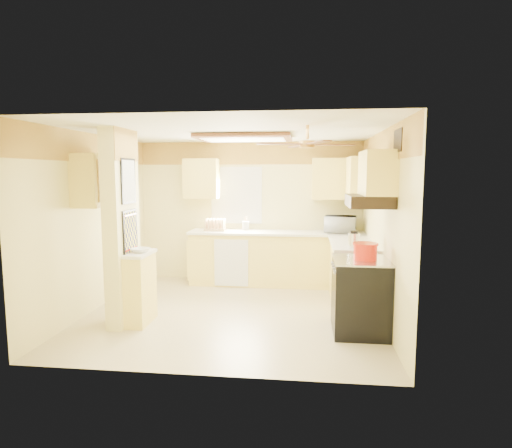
# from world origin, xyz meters

# --- Properties ---
(floor) EXTENTS (4.00, 4.00, 0.00)m
(floor) POSITION_xyz_m (0.00, 0.00, 0.00)
(floor) COLOR #C9B78B
(floor) RESTS_ON ground
(ceiling) EXTENTS (4.00, 4.00, 0.00)m
(ceiling) POSITION_xyz_m (0.00, 0.00, 2.50)
(ceiling) COLOR white
(ceiling) RESTS_ON wall_back
(wall_back) EXTENTS (4.00, 0.00, 4.00)m
(wall_back) POSITION_xyz_m (0.00, 1.90, 1.25)
(wall_back) COLOR #F0E393
(wall_back) RESTS_ON floor
(wall_front) EXTENTS (4.00, 0.00, 4.00)m
(wall_front) POSITION_xyz_m (0.00, -1.90, 1.25)
(wall_front) COLOR #F0E393
(wall_front) RESTS_ON floor
(wall_left) EXTENTS (0.00, 3.80, 3.80)m
(wall_left) POSITION_xyz_m (-2.00, 0.00, 1.25)
(wall_left) COLOR #F0E393
(wall_left) RESTS_ON floor
(wall_right) EXTENTS (0.00, 3.80, 3.80)m
(wall_right) POSITION_xyz_m (2.00, 0.00, 1.25)
(wall_right) COLOR #F0E393
(wall_right) RESTS_ON floor
(wallpaper_border) EXTENTS (4.00, 0.02, 0.40)m
(wallpaper_border) POSITION_xyz_m (0.00, 1.88, 2.30)
(wallpaper_border) COLOR #FFC74B
(wallpaper_border) RESTS_ON wall_back
(partition_column) EXTENTS (0.20, 0.70, 2.50)m
(partition_column) POSITION_xyz_m (-1.35, -0.55, 1.25)
(partition_column) COLOR #F0E393
(partition_column) RESTS_ON floor
(partition_ledge) EXTENTS (0.25, 0.55, 0.90)m
(partition_ledge) POSITION_xyz_m (-1.13, -0.55, 0.45)
(partition_ledge) COLOR #FFE667
(partition_ledge) RESTS_ON floor
(ledge_top) EXTENTS (0.28, 0.58, 0.04)m
(ledge_top) POSITION_xyz_m (-1.13, -0.55, 0.92)
(ledge_top) COLOR silver
(ledge_top) RESTS_ON partition_ledge
(lower_cabinets_back) EXTENTS (3.00, 0.60, 0.90)m
(lower_cabinets_back) POSITION_xyz_m (0.50, 1.60, 0.45)
(lower_cabinets_back) COLOR #FFE667
(lower_cabinets_back) RESTS_ON floor
(lower_cabinets_right) EXTENTS (0.60, 1.40, 0.90)m
(lower_cabinets_right) POSITION_xyz_m (1.70, 0.60, 0.45)
(lower_cabinets_right) COLOR #FFE667
(lower_cabinets_right) RESTS_ON floor
(countertop_back) EXTENTS (3.04, 0.64, 0.04)m
(countertop_back) POSITION_xyz_m (0.50, 1.59, 0.92)
(countertop_back) COLOR silver
(countertop_back) RESTS_ON lower_cabinets_back
(countertop_right) EXTENTS (0.64, 1.44, 0.04)m
(countertop_right) POSITION_xyz_m (1.69, 0.60, 0.92)
(countertop_right) COLOR silver
(countertop_right) RESTS_ON lower_cabinets_right
(dishwasher_panel) EXTENTS (0.58, 0.02, 0.80)m
(dishwasher_panel) POSITION_xyz_m (-0.25, 1.29, 0.43)
(dishwasher_panel) COLOR white
(dishwasher_panel) RESTS_ON lower_cabinets_back
(window) EXTENTS (0.92, 0.02, 1.02)m
(window) POSITION_xyz_m (-0.25, 1.89, 1.55)
(window) COLOR white
(window) RESTS_ON wall_back
(upper_cab_back_left) EXTENTS (0.60, 0.35, 0.70)m
(upper_cab_back_left) POSITION_xyz_m (-0.85, 1.72, 1.85)
(upper_cab_back_left) COLOR #FFE667
(upper_cab_back_left) RESTS_ON wall_back
(upper_cab_back_right) EXTENTS (0.90, 0.35, 0.70)m
(upper_cab_back_right) POSITION_xyz_m (1.55, 1.72, 1.85)
(upper_cab_back_right) COLOR #FFE667
(upper_cab_back_right) RESTS_ON wall_back
(upper_cab_right) EXTENTS (0.35, 1.00, 0.70)m
(upper_cab_right) POSITION_xyz_m (1.82, 1.25, 1.85)
(upper_cab_right) COLOR #FFE667
(upper_cab_right) RESTS_ON wall_right
(upper_cab_left_wall) EXTENTS (0.35, 0.75, 0.70)m
(upper_cab_left_wall) POSITION_xyz_m (-1.82, -0.25, 1.85)
(upper_cab_left_wall) COLOR #FFE667
(upper_cab_left_wall) RESTS_ON wall_left
(upper_cab_over_stove) EXTENTS (0.35, 0.76, 0.52)m
(upper_cab_over_stove) POSITION_xyz_m (1.82, -0.55, 1.95)
(upper_cab_over_stove) COLOR #FFE667
(upper_cab_over_stove) RESTS_ON wall_right
(stove) EXTENTS (0.68, 0.77, 0.92)m
(stove) POSITION_xyz_m (1.67, -0.55, 0.46)
(stove) COLOR black
(stove) RESTS_ON floor
(range_hood) EXTENTS (0.50, 0.76, 0.14)m
(range_hood) POSITION_xyz_m (1.74, -0.55, 1.62)
(range_hood) COLOR black
(range_hood) RESTS_ON upper_cab_over_stove
(poster_menu) EXTENTS (0.02, 0.42, 0.57)m
(poster_menu) POSITION_xyz_m (-1.24, -0.55, 1.85)
(poster_menu) COLOR black
(poster_menu) RESTS_ON partition_column
(poster_nashville) EXTENTS (0.02, 0.42, 0.57)m
(poster_nashville) POSITION_xyz_m (-1.24, -0.55, 1.20)
(poster_nashville) COLOR black
(poster_nashville) RESTS_ON partition_column
(ceiling_light_panel) EXTENTS (1.35, 0.95, 0.06)m
(ceiling_light_panel) POSITION_xyz_m (0.10, 0.50, 2.46)
(ceiling_light_panel) COLOR brown
(ceiling_light_panel) RESTS_ON ceiling
(ceiling_fan) EXTENTS (1.15, 1.15, 0.26)m
(ceiling_fan) POSITION_xyz_m (1.00, -0.70, 2.29)
(ceiling_fan) COLOR gold
(ceiling_fan) RESTS_ON ceiling
(vent_grate) EXTENTS (0.02, 0.40, 0.25)m
(vent_grate) POSITION_xyz_m (1.98, -0.90, 2.30)
(vent_grate) COLOR black
(vent_grate) RESTS_ON wall_right
(microwave) EXTENTS (0.57, 0.43, 0.28)m
(microwave) POSITION_xyz_m (1.59, 1.59, 1.08)
(microwave) COLOR white
(microwave) RESTS_ON countertop_back
(bowl) EXTENTS (0.27, 0.27, 0.06)m
(bowl) POSITION_xyz_m (-1.10, -0.57, 0.97)
(bowl) COLOR white
(bowl) RESTS_ON ledge_top
(dutch_oven) EXTENTS (0.30, 0.30, 0.20)m
(dutch_oven) POSITION_xyz_m (1.71, -0.57, 1.02)
(dutch_oven) COLOR red
(dutch_oven) RESTS_ON stove
(kettle) EXTENTS (0.15, 0.15, 0.24)m
(kettle) POSITION_xyz_m (1.65, 0.06, 1.05)
(kettle) COLOR silver
(kettle) RESTS_ON countertop_right
(dish_rack) EXTENTS (0.37, 0.28, 0.21)m
(dish_rack) POSITION_xyz_m (-0.59, 1.61, 1.02)
(dish_rack) COLOR #D9B17D
(dish_rack) RESTS_ON countertop_back
(utensil_crock) EXTENTS (0.12, 0.12, 0.24)m
(utensil_crock) POSITION_xyz_m (-0.06, 1.75, 1.02)
(utensil_crock) COLOR white
(utensil_crock) RESTS_ON countertop_back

